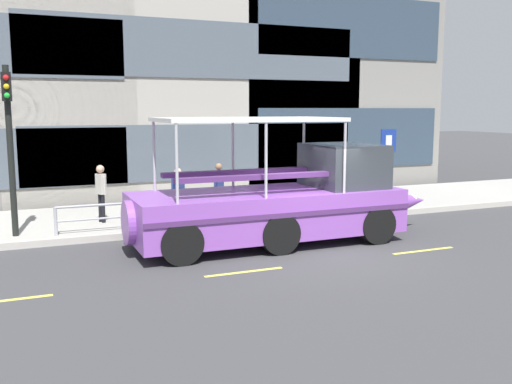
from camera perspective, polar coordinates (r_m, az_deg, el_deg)
The scene contains 12 objects.
ground_plane at distance 14.27m, azimuth 6.24°, elevation -5.85°, with size 120.00×120.00×0.00m, color #3D3D3F.
sidewalk at distance 19.22m, azimuth -1.90°, elevation -1.84°, with size 32.00×4.80×0.18m, color #A8A59E.
curb_edge at distance 16.96m, azimuth 1.12°, elevation -3.21°, with size 32.00×0.18×0.18m, color #B2ADA3.
lane_centreline at distance 13.39m, azimuth 8.45°, elevation -6.83°, with size 25.80×0.12×0.01m.
curb_guardrail at distance 16.91m, azimuth -1.32°, elevation -1.13°, with size 10.69×0.09×0.78m.
traffic_light_pole at distance 15.87m, azimuth -23.55°, elevation 5.32°, with size 0.24×0.46×4.41m.
parking_sign at distance 19.60m, azimuth 13.10°, elevation 3.70°, with size 0.60×0.12×2.64m.
duck_tour_boat at distance 14.91m, azimuth 2.95°, elevation -0.96°, with size 8.74×2.59×3.28m.
pedestrian_near_bow at distance 18.83m, azimuth 6.65°, elevation 1.36°, with size 0.50×0.24×1.72m.
pedestrian_mid_left at distance 18.11m, azimuth -3.75°, elevation 0.90°, with size 0.41×0.30×1.60m.
pedestrian_mid_right at distance 17.05m, azimuth -7.84°, elevation 0.32°, with size 0.44×0.25×1.58m.
pedestrian_near_stern at distance 17.18m, azimuth -15.33°, elevation 0.40°, with size 0.29×0.46×1.69m.
Camera 1 is at (-6.78, -12.06, 3.48)m, focal length 39.76 mm.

